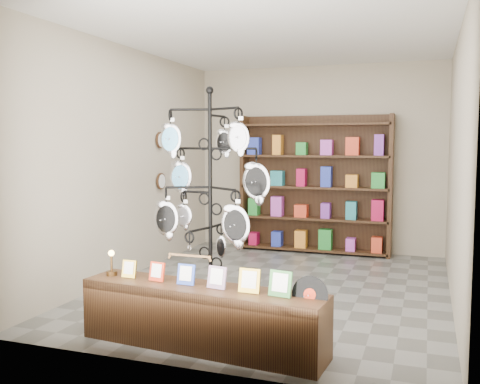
{
  "coord_description": "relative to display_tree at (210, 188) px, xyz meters",
  "views": [
    {
      "loc": [
        1.72,
        -6.16,
        1.75
      ],
      "look_at": [
        -0.11,
        -1.0,
        1.25
      ],
      "focal_mm": 40.0,
      "sensor_mm": 36.0,
      "label": 1
    }
  ],
  "objects": [
    {
      "name": "ground",
      "position": [
        0.27,
        1.4,
        -1.32
      ],
      "size": [
        5.0,
        5.0,
        0.0
      ],
      "primitive_type": "plane",
      "color": "slate",
      "rests_on": "ground"
    },
    {
      "name": "room_envelope",
      "position": [
        0.27,
        1.4,
        0.53
      ],
      "size": [
        5.0,
        5.0,
        5.0
      ],
      "color": "#B1A68F",
      "rests_on": "ground"
    },
    {
      "name": "front_shelf",
      "position": [
        0.19,
        -0.67,
        -1.05
      ],
      "size": [
        2.21,
        0.64,
        0.77
      ],
      "rotation": [
        0.0,
        0.0,
        -0.09
      ],
      "color": "black",
      "rests_on": "ground"
    },
    {
      "name": "display_tree",
      "position": [
        0.0,
        0.0,
        0.0
      ],
      "size": [
        1.17,
        1.04,
        2.29
      ],
      "rotation": [
        0.0,
        0.0,
        -0.09
      ],
      "color": "black",
      "rests_on": "ground"
    },
    {
      "name": "wall_clocks",
      "position": [
        -1.7,
        2.2,
        0.18
      ],
      "size": [
        0.03,
        0.24,
        0.84
      ],
      "color": "black",
      "rests_on": "ground"
    },
    {
      "name": "back_shelving",
      "position": [
        0.27,
        3.7,
        -0.3
      ],
      "size": [
        2.42,
        0.36,
        2.2
      ],
      "color": "black",
      "rests_on": "ground"
    }
  ]
}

